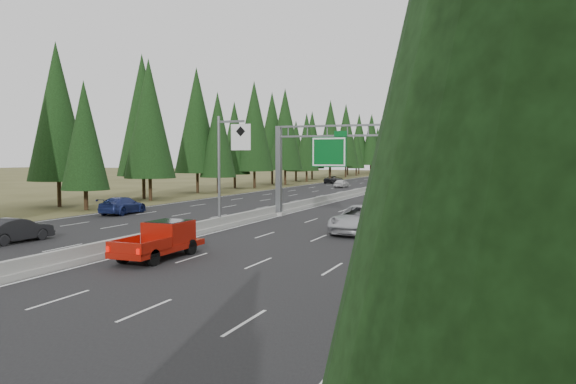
# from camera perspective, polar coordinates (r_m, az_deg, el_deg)

# --- Properties ---
(road) EXTENTS (32.00, 260.00, 0.08)m
(road) POSITION_cam_1_polar(r_m,az_deg,el_deg) (92.14, 9.88, 0.35)
(road) COLOR black
(road) RESTS_ON ground
(shoulder_right) EXTENTS (3.60, 260.00, 0.06)m
(shoulder_right) POSITION_cam_1_polar(r_m,az_deg,el_deg) (90.08, 21.01, 0.08)
(shoulder_right) COLOR olive
(shoulder_right) RESTS_ON ground
(shoulder_left) EXTENTS (3.60, 260.00, 0.06)m
(shoulder_left) POSITION_cam_1_polar(r_m,az_deg,el_deg) (97.47, -0.40, 0.57)
(shoulder_left) COLOR #42411E
(shoulder_left) RESTS_ON ground
(median_barrier) EXTENTS (0.70, 260.00, 0.85)m
(median_barrier) POSITION_cam_1_polar(r_m,az_deg,el_deg) (92.12, 9.88, 0.58)
(median_barrier) COLOR gray
(median_barrier) RESTS_ON road
(sign_gantry) EXTENTS (16.75, 0.98, 7.80)m
(sign_gantry) POSITION_cam_1_polar(r_m,az_deg,el_deg) (46.02, 8.88, 3.62)
(sign_gantry) COLOR slate
(sign_gantry) RESTS_ON road
(hov_sign_pole) EXTENTS (2.80, 0.50, 8.00)m
(hov_sign_pole) POSITION_cam_1_polar(r_m,az_deg,el_deg) (39.66, -6.32, 2.86)
(hov_sign_pole) COLOR slate
(hov_sign_pole) RESTS_ON road
(tree_row_right) EXTENTS (11.68, 245.63, 18.22)m
(tree_row_right) POSITION_cam_1_polar(r_m,az_deg,el_deg) (73.18, 24.21, 6.23)
(tree_row_right) COLOR black
(tree_row_right) RESTS_ON ground
(tree_row_left) EXTENTS (11.50, 242.46, 18.89)m
(tree_row_left) POSITION_cam_1_polar(r_m,az_deg,el_deg) (92.04, -4.68, 6.40)
(tree_row_left) COLOR black
(tree_row_left) RESTS_ON ground
(silver_minivan) EXTENTS (3.31, 6.73, 1.84)m
(silver_minivan) POSITION_cam_1_polar(r_m,az_deg,el_deg) (38.33, 7.42, -2.76)
(silver_minivan) COLOR #ADAEB2
(silver_minivan) RESTS_ON road
(red_pickup) EXTENTS (2.02, 5.64, 1.84)m
(red_pickup) POSITION_cam_1_polar(r_m,az_deg,el_deg) (29.56, -12.49, -4.53)
(red_pickup) COLOR black
(red_pickup) RESTS_ON road
(car_ahead_green) EXTENTS (1.78, 4.36, 1.48)m
(car_ahead_green) POSITION_cam_1_polar(r_m,az_deg,el_deg) (78.81, 14.99, 0.29)
(car_ahead_green) COLOR #125023
(car_ahead_green) RESTS_ON road
(car_ahead_dkred) EXTENTS (1.59, 4.01, 1.30)m
(car_ahead_dkred) POSITION_cam_1_polar(r_m,az_deg,el_deg) (64.94, 13.17, -0.45)
(car_ahead_dkred) COLOR #5D1D0D
(car_ahead_dkred) RESTS_ON road
(car_ahead_dkgrey) EXTENTS (2.23, 4.78, 1.35)m
(car_ahead_dkgrey) POSITION_cam_1_polar(r_m,az_deg,el_deg) (71.07, 17.18, -0.15)
(car_ahead_dkgrey) COLOR black
(car_ahead_dkgrey) RESTS_ON road
(car_ahead_white) EXTENTS (2.84, 5.82, 1.59)m
(car_ahead_white) POSITION_cam_1_polar(r_m,az_deg,el_deg) (127.45, 16.41, 1.53)
(car_ahead_white) COLOR white
(car_ahead_white) RESTS_ON road
(car_ahead_far) EXTENTS (1.98, 4.28, 1.42)m
(car_ahead_far) POSITION_cam_1_polar(r_m,az_deg,el_deg) (143.71, 14.92, 1.74)
(car_ahead_far) COLOR black
(car_ahead_far) RESTS_ON road
(car_onc_near) EXTENTS (1.87, 4.59, 1.48)m
(car_onc_near) POSITION_cam_1_polar(r_m,az_deg,el_deg) (37.62, -25.91, -3.50)
(car_onc_near) COLOR black
(car_onc_near) RESTS_ON road
(car_onc_blue) EXTENTS (2.69, 5.53, 1.55)m
(car_onc_blue) POSITION_cam_1_polar(r_m,az_deg,el_deg) (52.50, -16.46, -1.31)
(car_onc_blue) COLOR navy
(car_onc_blue) RESTS_ON road
(car_onc_white) EXTENTS (1.82, 4.22, 1.42)m
(car_onc_white) POSITION_cam_1_polar(r_m,az_deg,el_deg) (93.35, 5.47, 0.89)
(car_onc_white) COLOR silver
(car_onc_white) RESTS_ON road
(car_onc_far) EXTENTS (2.84, 5.30, 1.42)m
(car_onc_far) POSITION_cam_1_polar(r_m,az_deg,el_deg) (107.55, 4.68, 1.25)
(car_onc_far) COLOR black
(car_onc_far) RESTS_ON road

